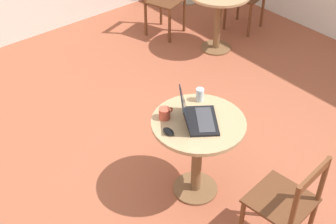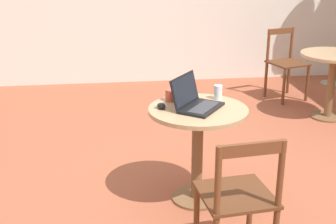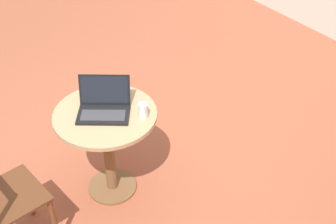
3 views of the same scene
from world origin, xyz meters
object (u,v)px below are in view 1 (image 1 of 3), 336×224
cafe_table_mid (219,7)px  mouse (168,131)px  chair_mid_back (162,0)px  laptop (197,117)px  cafe_table_near (198,139)px  chair_near_front (286,205)px  mug (165,113)px  drinking_glass (200,95)px

cafe_table_mid → mouse: bearing=-143.2°
chair_mid_back → laptop: bearing=-124.1°
cafe_table_near → laptop: bearing=159.5°
chair_near_front → mug: 1.07m
cafe_table_mid → drinking_glass: size_ratio=6.79×
cafe_table_near → chair_near_front: size_ratio=0.85×
cafe_table_mid → mug: mug is taller
drinking_glass → laptop: bearing=-137.7°
chair_near_front → mouse: chair_near_front is taller
cafe_table_mid → chair_mid_back: bearing=107.7°
cafe_table_near → mug: 0.33m
cafe_table_near → drinking_glass: 0.35m
cafe_table_near → mug: (-0.17, 0.19, 0.22)m
mouse → drinking_glass: drinking_glass is taller
cafe_table_near → laptop: laptop is taller
mouse → laptop: bearing=-8.0°
cafe_table_near → cafe_table_mid: same height
laptop → chair_mid_back: bearing=55.9°
chair_mid_back → drinking_glass: (-1.36, -2.12, 0.34)m
laptop → mouse: 0.25m
cafe_table_near → laptop: size_ratio=1.65×
cafe_table_mid → laptop: size_ratio=1.65×
chair_near_front → laptop: size_ratio=1.94×
cafe_table_mid → chair_mid_back: chair_mid_back is taller
cafe_table_near → chair_near_front: bearing=-83.9°
drinking_glass → cafe_table_mid: bearing=40.7°
cafe_table_near → chair_mid_back: 2.78m
mug → drinking_glass: bearing=-0.5°
chair_near_front → cafe_table_near: bearing=96.1°
chair_mid_back → drinking_glass: chair_mid_back is taller
chair_mid_back → laptop: (-1.56, -2.30, 0.33)m
chair_near_front → drinking_glass: size_ratio=8.00×
cafe_table_mid → mug: size_ratio=5.97×
laptop → chair_near_front: bearing=-82.8°
cafe_table_mid → chair_near_front: size_ratio=0.85×
cafe_table_near → laptop: (-0.02, 0.01, 0.22)m
mouse → drinking_glass: 0.47m
laptop → drinking_glass: (0.20, 0.18, 0.01)m
chair_near_front → drinking_glass: bearing=84.2°
cafe_table_mid → drinking_glass: (-1.59, -1.37, 0.23)m
laptop → mug: bearing=128.5°
chair_mid_back → mouse: 2.91m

